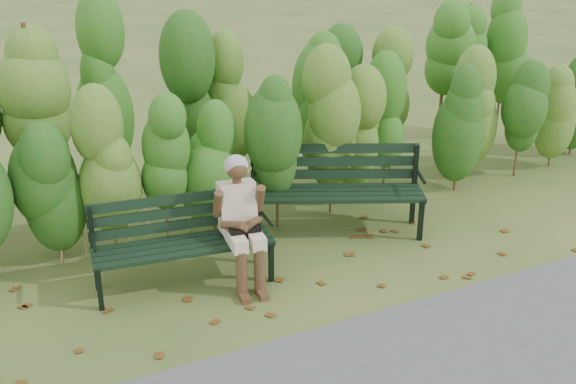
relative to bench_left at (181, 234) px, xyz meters
name	(u,v)px	position (x,y,z in m)	size (l,w,h in m)	color
ground	(303,273)	(1.12, -0.39, -0.50)	(80.00, 80.00, 0.00)	#364F20
hedge_band	(231,108)	(1.12, 1.47, 0.76)	(11.04, 1.67, 2.42)	#47381E
leaf_litter	(249,300)	(0.43, -0.63, -0.49)	(5.76, 2.22, 0.01)	#5A3713
bench_left	(181,234)	(0.00, 0.00, 0.00)	(1.74, 0.75, 0.84)	black
bench_right	(336,182)	(1.94, 0.41, 0.07)	(1.99, 1.36, 0.96)	black
seated_woman	(241,214)	(0.52, -0.24, 0.21)	(0.52, 0.75, 1.25)	beige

